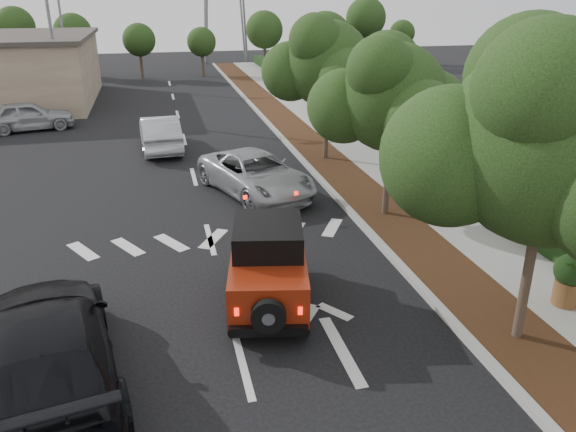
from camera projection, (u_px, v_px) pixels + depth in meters
name	position (u px, v px, depth m)	size (l,w,h in m)	color
ground	(243.00, 364.00, 10.80)	(120.00, 120.00, 0.00)	black
curb	(309.00, 167.00, 22.58)	(0.20, 70.00, 0.15)	#9E9B93
planting_strip	(333.00, 166.00, 22.80)	(1.80, 70.00, 0.12)	black
sidewalk	(376.00, 163.00, 23.20)	(2.00, 70.00, 0.12)	gray
hedge	(408.00, 152.00, 23.38)	(0.80, 70.00, 0.80)	black
transmission_tower	(226.00, 63.00, 55.39)	(7.00, 4.00, 28.00)	slate
street_tree_near	(516.00, 340.00, 11.54)	(3.80, 3.80, 5.92)	black
street_tree_mid	(385.00, 216.00, 17.86)	(3.20, 3.20, 5.32)	black
street_tree_far	(325.00, 160.00, 23.72)	(3.40, 3.40, 5.62)	black
light_pole_a	(63.00, 113.00, 32.87)	(2.00, 0.22, 9.00)	slate
light_pole_b	(70.00, 83.00, 43.49)	(2.00, 0.22, 9.00)	slate
red_jeep	(268.00, 263.00, 12.65)	(2.27, 3.87, 1.90)	black
silver_suv_ahead	(256.00, 174.00, 19.58)	(2.39, 5.19, 1.44)	#999CA1
black_suv_oncoming	(45.00, 350.00, 9.83)	(2.35, 5.78, 1.68)	black
silver_sedan_oncoming	(160.00, 133.00, 25.02)	(1.62, 4.63, 1.53)	#B6B8BF
parked_suv	(28.00, 116.00, 28.51)	(1.78, 4.41, 1.50)	#A0A3A8
terracotta_planter	(570.00, 275.00, 12.37)	(0.73, 0.73, 1.27)	brown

